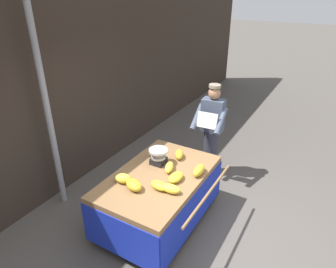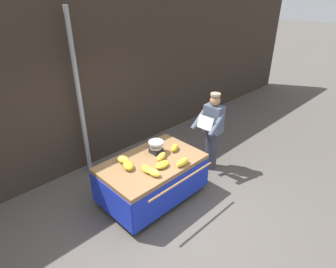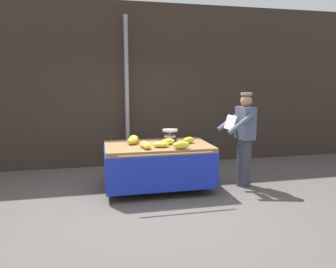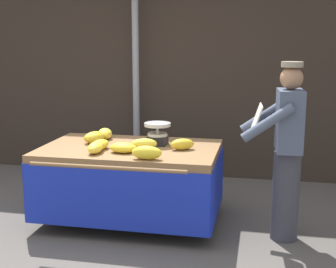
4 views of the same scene
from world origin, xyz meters
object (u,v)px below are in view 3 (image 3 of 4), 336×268
banana_bunch_3 (161,144)px  vendor_person (244,139)px  weighing_scale (170,136)px  banana_bunch_4 (146,145)px  banana_bunch_6 (133,141)px  banana_bunch_2 (144,144)px  banana_bunch_1 (134,139)px  street_pole (127,94)px  banana_bunch_0 (181,145)px  banana_bunch_7 (168,142)px  banana_bunch_5 (189,140)px  banana_cart (158,156)px

banana_bunch_3 → vendor_person: bearing=5.1°
weighing_scale → banana_bunch_4: (-0.51, -0.50, -0.06)m
banana_bunch_4 → banana_bunch_6: size_ratio=0.96×
weighing_scale → banana_bunch_2: weighing_scale is taller
banana_bunch_3 → banana_bunch_1: bearing=123.7°
street_pole → banana_bunch_0: street_pole is taller
banana_bunch_2 → banana_bunch_3: size_ratio=0.96×
banana_bunch_2 → banana_bunch_4: 0.16m
banana_bunch_1 → banana_bunch_7: bearing=-35.0°
banana_bunch_1 → banana_bunch_5: 1.00m
banana_bunch_1 → banana_bunch_2: size_ratio=0.84×
weighing_scale → banana_bunch_3: size_ratio=1.05×
street_pole → banana_bunch_1: street_pole is taller
banana_bunch_4 → banana_bunch_7: 0.50m
banana_bunch_6 → vendor_person: (2.00, -0.23, -0.00)m
banana_bunch_1 → banana_bunch_6: 0.21m
weighing_scale → banana_bunch_6: bearing=-175.6°
banana_bunch_7 → banana_bunch_4: bearing=-147.9°
banana_cart → banana_bunch_1: 0.56m
weighing_scale → banana_bunch_7: (-0.09, -0.23, -0.06)m
banana_cart → banana_bunch_6: size_ratio=6.95×
banana_bunch_5 → vendor_person: 1.02m
banana_bunch_4 → banana_bunch_5: banana_bunch_5 is taller
banana_bunch_3 → banana_bunch_5: size_ratio=1.10×
weighing_scale → banana_bunch_2: 0.62m
banana_bunch_3 → vendor_person: size_ratio=0.16×
banana_bunch_6 → banana_cart: bearing=-13.9°
banana_cart → banana_bunch_6: bearing=166.1°
street_pole → banana_bunch_5: bearing=-60.4°
street_pole → banana_bunch_3: size_ratio=12.34×
banana_bunch_4 → vendor_person: (1.82, 0.21, 0.00)m
banana_cart → banana_bunch_0: size_ratio=6.48×
weighing_scale → banana_bunch_5: weighing_scale is taller
street_pole → banana_bunch_5: 2.04m
street_pole → weighing_scale: size_ratio=11.79×
banana_bunch_6 → banana_bunch_5: bearing=-7.6°
banana_bunch_3 → banana_bunch_4: bearing=-164.6°
banana_bunch_4 → banana_bunch_7: bearing=32.1°
banana_bunch_3 → banana_bunch_6: (-0.44, 0.37, 0.01)m
banana_cart → banana_bunch_2: 0.41m
street_pole → banana_bunch_7: bearing=-72.1°
banana_bunch_3 → banana_bunch_5: banana_bunch_5 is taller
banana_bunch_1 → banana_bunch_7: (0.55, -0.39, -0.01)m
banana_bunch_4 → weighing_scale: bearing=44.3°
banana_bunch_0 → banana_bunch_5: bearing=60.2°
banana_bunch_1 → banana_bunch_6: same height
banana_bunch_2 → banana_bunch_1: bearing=103.4°
banana_cart → banana_bunch_7: (0.17, -0.07, 0.26)m
street_pole → banana_bunch_3: (0.38, -1.88, -0.78)m
weighing_scale → banana_bunch_0: (0.04, -0.63, -0.05)m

